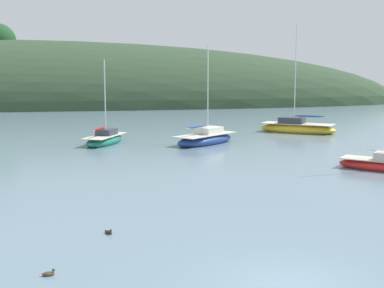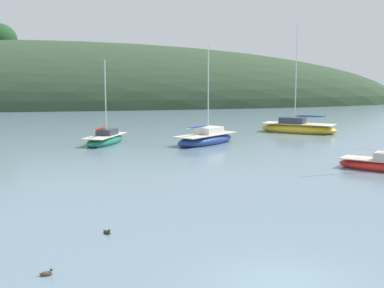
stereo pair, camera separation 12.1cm
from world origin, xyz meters
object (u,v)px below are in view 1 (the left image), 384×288
sailboat_cream_ketch (383,165)px  duck_straggler (49,274)px  sailboat_yellow_far (297,128)px  sailboat_navy_dinghy (105,139)px  duck_lone_left (109,232)px  sailboat_teal_outer (206,139)px

sailboat_cream_ketch → duck_straggler: 22.57m
sailboat_yellow_far → sailboat_navy_dinghy: (-18.46, -5.82, -0.09)m
duck_lone_left → duck_straggler: size_ratio=0.90×
sailboat_navy_dinghy → duck_lone_left: 24.39m
duck_straggler → sailboat_teal_outer: bearing=71.8°
sailboat_navy_dinghy → duck_straggler: sailboat_navy_dinghy is taller
sailboat_yellow_far → duck_straggler: 38.92m
sailboat_navy_dinghy → sailboat_cream_ketch: sailboat_cream_ketch is taller
sailboat_cream_ketch → duck_straggler: bearing=-141.3°
sailboat_teal_outer → duck_lone_left: bearing=-107.3°
duck_lone_left → duck_straggler: bearing=-113.2°
sailboat_teal_outer → sailboat_navy_dinghy: bearing=172.9°
sailboat_navy_dinghy → duck_lone_left: bearing=-87.7°
sailboat_yellow_far → sailboat_navy_dinghy: bearing=-162.5°
sailboat_cream_ketch → duck_straggler: (-17.60, -14.13, -0.28)m
sailboat_teal_outer → duck_straggler: sailboat_teal_outer is taller
sailboat_navy_dinghy → sailboat_cream_ketch: bearing=-39.4°
sailboat_yellow_far → sailboat_teal_outer: sailboat_yellow_far is taller
duck_lone_left → duck_straggler: 4.06m
sailboat_navy_dinghy → duck_lone_left: sailboat_navy_dinghy is taller
sailboat_cream_ketch → sailboat_navy_dinghy: bearing=140.6°
sailboat_yellow_far → duck_lone_left: sailboat_yellow_far is taller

